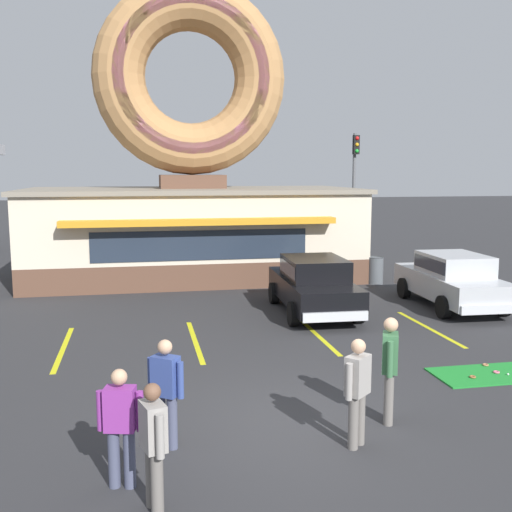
{
  "coord_description": "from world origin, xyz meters",
  "views": [
    {
      "loc": [
        -2.38,
        -8.78,
        3.99
      ],
      "look_at": [
        0.34,
        5.0,
        2.0
      ],
      "focal_mm": 42.0,
      "sensor_mm": 36.0,
      "label": 1
    }
  ],
  "objects_px": {
    "car_silver": "(452,278)",
    "traffic_light_pole": "(355,177)",
    "trash_bin": "(375,270)",
    "golf_ball": "(508,374)",
    "car_black": "(314,283)",
    "pedestrian_leather_jacket_man": "(357,388)",
    "pedestrian_beanie_man": "(153,441)",
    "pedestrian_hooded_kid": "(121,423)",
    "pedestrian_clipboard_woman": "(390,365)",
    "pedestrian_blue_sweater_man": "(166,389)"
  },
  "relations": [
    {
      "from": "car_silver",
      "to": "traffic_light_pole",
      "type": "relative_size",
      "value": 0.8
    },
    {
      "from": "car_silver",
      "to": "trash_bin",
      "type": "xyz_separation_m",
      "value": [
        -0.78,
        3.91,
        -0.37
      ]
    },
    {
      "from": "golf_ball",
      "to": "car_black",
      "type": "relative_size",
      "value": 0.01
    },
    {
      "from": "car_black",
      "to": "golf_ball",
      "type": "bearing_deg",
      "value": -69.4
    },
    {
      "from": "pedestrian_leather_jacket_man",
      "to": "pedestrian_beanie_man",
      "type": "bearing_deg",
      "value": -159.28
    },
    {
      "from": "pedestrian_hooded_kid",
      "to": "pedestrian_leather_jacket_man",
      "type": "xyz_separation_m",
      "value": [
        3.33,
        0.5,
        0.04
      ]
    },
    {
      "from": "golf_ball",
      "to": "traffic_light_pole",
      "type": "height_order",
      "value": "traffic_light_pole"
    },
    {
      "from": "car_black",
      "to": "pedestrian_clipboard_woman",
      "type": "xyz_separation_m",
      "value": [
        -0.97,
        -7.44,
        0.09
      ]
    },
    {
      "from": "pedestrian_clipboard_woman",
      "to": "car_black",
      "type": "bearing_deg",
      "value": 82.54
    },
    {
      "from": "car_black",
      "to": "pedestrian_clipboard_woman",
      "type": "distance_m",
      "value": 7.5
    },
    {
      "from": "golf_ball",
      "to": "trash_bin",
      "type": "bearing_deg",
      "value": 82.75
    },
    {
      "from": "pedestrian_leather_jacket_man",
      "to": "trash_bin",
      "type": "relative_size",
      "value": 1.66
    },
    {
      "from": "pedestrian_hooded_kid",
      "to": "trash_bin",
      "type": "height_order",
      "value": "pedestrian_hooded_kid"
    },
    {
      "from": "car_black",
      "to": "car_silver",
      "type": "distance_m",
      "value": 4.24
    },
    {
      "from": "pedestrian_beanie_man",
      "to": "golf_ball",
      "type": "bearing_deg",
      "value": 25.94
    },
    {
      "from": "pedestrian_leather_jacket_man",
      "to": "pedestrian_beanie_man",
      "type": "xyz_separation_m",
      "value": [
        -2.94,
        -1.11,
        -0.03
      ]
    },
    {
      "from": "pedestrian_hooded_kid",
      "to": "pedestrian_clipboard_woman",
      "type": "relative_size",
      "value": 0.91
    },
    {
      "from": "pedestrian_clipboard_woman",
      "to": "trash_bin",
      "type": "relative_size",
      "value": 1.77
    },
    {
      "from": "pedestrian_clipboard_woman",
      "to": "traffic_light_pole",
      "type": "xyz_separation_m",
      "value": [
        6.47,
        19.08,
        2.75
      ]
    },
    {
      "from": "pedestrian_hooded_kid",
      "to": "car_silver",
      "type": "bearing_deg",
      "value": 42.64
    },
    {
      "from": "pedestrian_blue_sweater_man",
      "to": "pedestrian_beanie_man",
      "type": "bearing_deg",
      "value": -97.72
    },
    {
      "from": "pedestrian_blue_sweater_man",
      "to": "pedestrian_clipboard_woman",
      "type": "distance_m",
      "value": 3.53
    },
    {
      "from": "pedestrian_hooded_kid",
      "to": "traffic_light_pole",
      "type": "relative_size",
      "value": 0.27
    },
    {
      "from": "golf_ball",
      "to": "trash_bin",
      "type": "relative_size",
      "value": 0.04
    },
    {
      "from": "pedestrian_beanie_man",
      "to": "pedestrian_clipboard_woman",
      "type": "bearing_deg",
      "value": 25.87
    },
    {
      "from": "car_black",
      "to": "pedestrian_beanie_man",
      "type": "height_order",
      "value": "car_black"
    },
    {
      "from": "golf_ball",
      "to": "pedestrian_clipboard_woman",
      "type": "distance_m",
      "value": 3.66
    },
    {
      "from": "golf_ball",
      "to": "car_silver",
      "type": "distance_m",
      "value": 6.24
    },
    {
      "from": "car_silver",
      "to": "trash_bin",
      "type": "bearing_deg",
      "value": 101.32
    },
    {
      "from": "pedestrian_blue_sweater_man",
      "to": "trash_bin",
      "type": "relative_size",
      "value": 1.66
    },
    {
      "from": "pedestrian_leather_jacket_man",
      "to": "car_black",
      "type": "bearing_deg",
      "value": 77.68
    },
    {
      "from": "pedestrian_blue_sweater_man",
      "to": "pedestrian_beanie_man",
      "type": "xyz_separation_m",
      "value": [
        -0.22,
        -1.62,
        -0.03
      ]
    },
    {
      "from": "pedestrian_hooded_kid",
      "to": "traffic_light_pole",
      "type": "bearing_deg",
      "value": 62.41
    },
    {
      "from": "trash_bin",
      "to": "pedestrian_clipboard_woman",
      "type": "bearing_deg",
      "value": -111.38
    },
    {
      "from": "car_black",
      "to": "pedestrian_beanie_man",
      "type": "xyz_separation_m",
      "value": [
        -4.72,
        -9.26,
        -0.01
      ]
    },
    {
      "from": "car_black",
      "to": "traffic_light_pole",
      "type": "bearing_deg",
      "value": 64.73
    },
    {
      "from": "golf_ball",
      "to": "pedestrian_leather_jacket_man",
      "type": "distance_m",
      "value": 4.66
    },
    {
      "from": "golf_ball",
      "to": "traffic_light_pole",
      "type": "bearing_deg",
      "value": 79.4
    },
    {
      "from": "pedestrian_hooded_kid",
      "to": "pedestrian_leather_jacket_man",
      "type": "height_order",
      "value": "pedestrian_leather_jacket_man"
    },
    {
      "from": "pedestrian_blue_sweater_man",
      "to": "pedestrian_beanie_man",
      "type": "height_order",
      "value": "pedestrian_blue_sweater_man"
    },
    {
      "from": "pedestrian_blue_sweater_man",
      "to": "traffic_light_pole",
      "type": "height_order",
      "value": "traffic_light_pole"
    },
    {
      "from": "car_silver",
      "to": "pedestrian_clipboard_woman",
      "type": "bearing_deg",
      "value": -125.15
    },
    {
      "from": "pedestrian_hooded_kid",
      "to": "traffic_light_pole",
      "type": "xyz_separation_m",
      "value": [
        10.6,
        20.28,
        2.85
      ]
    },
    {
      "from": "pedestrian_hooded_kid",
      "to": "pedestrian_clipboard_woman",
      "type": "xyz_separation_m",
      "value": [
        4.13,
        1.2,
        0.1
      ]
    },
    {
      "from": "golf_ball",
      "to": "pedestrian_hooded_kid",
      "type": "relative_size",
      "value": 0.03
    },
    {
      "from": "golf_ball",
      "to": "pedestrian_clipboard_woman",
      "type": "height_order",
      "value": "pedestrian_clipboard_woman"
    },
    {
      "from": "car_silver",
      "to": "pedestrian_clipboard_woman",
      "type": "xyz_separation_m",
      "value": [
        -5.21,
        -7.4,
        0.09
      ]
    },
    {
      "from": "car_black",
      "to": "pedestrian_beanie_man",
      "type": "relative_size",
      "value": 2.95
    },
    {
      "from": "pedestrian_blue_sweater_man",
      "to": "pedestrian_hooded_kid",
      "type": "xyz_separation_m",
      "value": [
        -0.61,
        -1.01,
        -0.04
      ]
    },
    {
      "from": "pedestrian_clipboard_woman",
      "to": "car_silver",
      "type": "bearing_deg",
      "value": 54.85
    }
  ]
}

